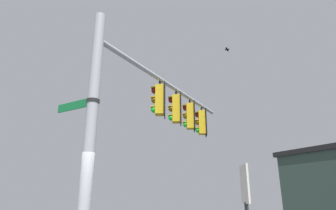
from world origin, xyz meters
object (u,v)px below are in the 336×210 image
traffic_light_nearest_pole (159,100)px  traffic_light_mid_inner (176,109)px  historical_marker (246,202)px  traffic_light_mid_outer (190,116)px  bird_flying (227,49)px  traffic_light_arm_end (201,122)px  street_name_sign (83,103)px

traffic_light_nearest_pole → traffic_light_mid_inner: 1.16m
traffic_light_nearest_pole → historical_marker: (-3.32, -1.92, -3.33)m
traffic_light_mid_outer → bird_flying: size_ratio=4.08×
traffic_light_mid_inner → bird_flying: (0.99, -2.30, 3.05)m
historical_marker → traffic_light_mid_inner: bearing=17.2°
traffic_light_mid_inner → bird_flying: bearing=-66.8°
traffic_light_arm_end → street_name_sign: (-5.51, 3.52, -0.96)m
traffic_light_nearest_pole → street_name_sign: 3.22m
traffic_light_nearest_pole → traffic_light_arm_end: 3.47m
traffic_light_nearest_pole → street_name_sign: (-2.49, 1.80, -0.96)m
traffic_light_arm_end → historical_marker: (-6.34, -0.19, -3.33)m
traffic_light_nearest_pole → historical_marker: size_ratio=0.62×
street_name_sign → traffic_light_nearest_pole: bearing=-35.8°
traffic_light_arm_end → street_name_sign: size_ratio=1.03×
bird_flying → historical_marker: size_ratio=0.15×
traffic_light_arm_end → street_name_sign: 6.61m
traffic_light_mid_outer → historical_marker: traffic_light_mid_outer is taller
traffic_light_mid_outer → street_name_sign: traffic_light_mid_outer is taller
traffic_light_nearest_pole → traffic_light_mid_outer: 2.32m
traffic_light_mid_outer → bird_flying: 3.50m
traffic_light_mid_inner → traffic_light_arm_end: (2.01, -1.15, 0.00)m
traffic_light_mid_inner → traffic_light_arm_end: size_ratio=1.00×
traffic_light_mid_inner → traffic_light_mid_outer: bearing=-29.8°
historical_marker → traffic_light_nearest_pole: bearing=30.0°
traffic_light_nearest_pole → traffic_light_mid_inner: bearing=-29.8°
traffic_light_mid_outer → traffic_light_mid_inner: bearing=150.2°
bird_flying → street_name_sign: bearing=133.8°
traffic_light_mid_inner → traffic_light_arm_end: 2.32m
traffic_light_mid_inner → traffic_light_mid_outer: size_ratio=1.00×
street_name_sign → historical_marker: (-0.83, -3.72, -2.37)m
street_name_sign → bird_flying: (4.48, -4.67, 4.01)m
traffic_light_mid_inner → street_name_sign: 4.33m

